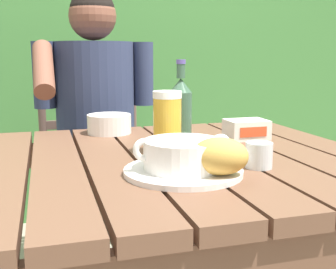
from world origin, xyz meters
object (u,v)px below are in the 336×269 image
Objects in this scene: serving_plate at (183,171)px; beer_bottle at (181,112)px; bread_roll at (220,156)px; person_eating at (96,119)px; water_glass_small at (259,155)px; beer_glass at (167,122)px; chair_near_diner at (93,163)px; soup_bowl at (183,154)px; butter_tub at (246,129)px; diner_bowl at (109,124)px; table_knife at (220,158)px.

serving_plate is 1.07× the size of beer_bottle.
bread_roll is at bearing -49.40° from serving_plate.
water_glass_small is (0.27, -0.88, 0.03)m from person_eating.
beer_glass reaches higher than water_glass_small.
chair_near_diner is 3.99× the size of serving_plate.
beer_bottle is at bearing 73.36° from soup_bowl.
bread_roll is at bearing -81.52° from person_eating.
butter_tub is 0.45m from diner_bowl.
water_glass_small is 0.43× the size of diner_bowl.
serving_plate is 1.67× the size of table_knife.
beer_bottle is (0.16, -0.62, 0.10)m from person_eating.
table_knife is (0.21, -0.78, 0.01)m from person_eating.
table_knife is (-0.05, 0.10, -0.03)m from water_glass_small.
serving_plate is at bearing -106.64° from beer_bottle.
beer_glass reaches higher than table_knife.
water_glass_small is at bearing -51.08° from beer_glass.
soup_bowl is (0.00, -0.00, 0.04)m from serving_plate.
beer_bottle is at bearing 46.29° from beer_glass.
person_eating is 0.69m from beer_glass.
soup_bowl reaches higher than diner_bowl.
bread_roll is at bearing -49.40° from soup_bowl.
beer_bottle is 0.33m from diner_bowl.
chair_near_diner is 4.27× the size of beer_bottle.
chair_near_diner is at bearing 101.01° from beer_bottle.
diner_bowl is at bearing -90.00° from chair_near_diner.
butter_tub is (0.31, 0.32, -0.02)m from soup_bowl.
chair_near_diner is 7.29× the size of bread_roll.
bread_roll is 0.46m from butter_tub.
person_eating is 8.70× the size of diner_bowl.
person_eating is 0.92m from water_glass_small.
beer_glass is at bearing 136.82° from table_knife.
beer_bottle is at bearing 108.34° from table_knife.
chair_near_diner reaches higher than butter_tub.
person_eating is 10.11× the size of butter_tub.
soup_bowl is 0.17m from table_knife.
soup_bowl is 1.55× the size of diner_bowl.
butter_tub reaches higher than serving_plate.
serving_plate is 1.17× the size of soup_bowl.
diner_bowl is at bearing 116.34° from water_glass_small.
water_glass_small is (0.18, 0.00, -0.02)m from soup_bowl.
chair_near_diner reaches higher than water_glass_small.
chair_near_diner reaches higher than table_knife.
table_knife is (0.13, 0.10, -0.00)m from serving_plate.
person_eating is at bearing 95.46° from serving_plate.
beer_bottle is (0.06, 0.06, 0.02)m from beer_glass.
water_glass_small reaches higher than table_knife.
diner_bowl is (-0.26, 0.54, 0.00)m from water_glass_small.
beer_glass is 0.26m from water_glass_small.
beer_glass is 2.64× the size of water_glass_small.
butter_tub is 0.29m from table_knife.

